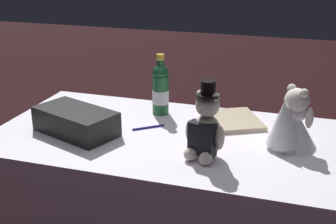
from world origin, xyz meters
TOP-DOWN VIEW (x-y plane):
  - reception_table at (0.00, 0.00)m, footprint 1.43×0.78m
  - teddy_bear_groom at (-0.19, 0.16)m, footprint 0.15×0.14m
  - teddy_bear_bride at (-0.48, -0.03)m, footprint 0.23×0.23m
  - champagne_bottle at (0.11, -0.23)m, footprint 0.08×0.08m
  - signing_pen at (0.10, -0.04)m, footprint 0.12×0.10m
  - gift_case_black at (0.37, 0.10)m, footprint 0.38×0.29m
  - guestbook at (-0.23, -0.22)m, footprint 0.32×0.33m

SIDE VIEW (x-z plane):
  - reception_table at x=0.00m, z-range 0.00..0.74m
  - signing_pen at x=0.10m, z-range 0.74..0.75m
  - guestbook at x=-0.23m, z-range 0.74..0.76m
  - gift_case_black at x=0.37m, z-range 0.74..0.84m
  - teddy_bear_bride at x=-0.48m, z-range 0.72..0.96m
  - teddy_bear_groom at x=-0.19m, z-range 0.70..0.99m
  - champagne_bottle at x=0.11m, z-range 0.72..0.99m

